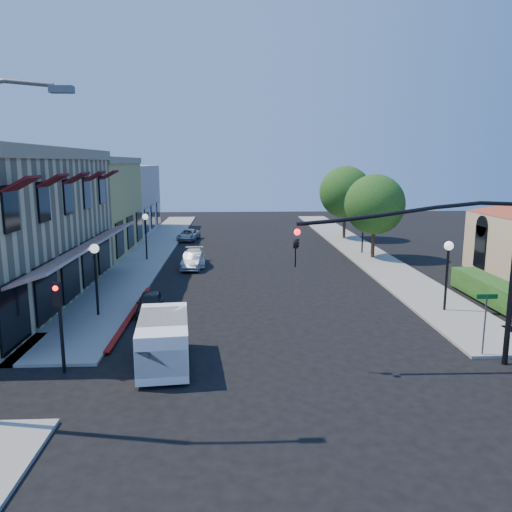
{
  "coord_description": "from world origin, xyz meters",
  "views": [
    {
      "loc": [
        -2.0,
        -15.41,
        7.33
      ],
      "look_at": [
        -0.8,
        9.74,
        2.6
      ],
      "focal_mm": 35.0,
      "sensor_mm": 36.0,
      "label": 1
    }
  ],
  "objects_px": {
    "white_van": "(163,339)",
    "parked_car_c": "(194,257)",
    "parked_car_a": "(150,303)",
    "secondary_signal": "(59,310)",
    "lamppost_right_far": "(363,221)",
    "lamppost_left_far": "(146,225)",
    "parked_car_b": "(193,261)",
    "signal_mast_arm": "(456,256)",
    "lamppost_left_near": "(95,261)",
    "parked_car_d": "(189,235)",
    "street_tree_a": "(375,205)",
    "lamppost_right_near": "(448,258)",
    "street_name_sign": "(486,314)",
    "street_tree_b": "(345,192)"
  },
  "relations": [
    {
      "from": "lamppost_left_near",
      "to": "white_van",
      "type": "xyz_separation_m",
      "value": [
        3.96,
        -6.04,
        -1.7
      ]
    },
    {
      "from": "lamppost_right_near",
      "to": "lamppost_left_far",
      "type": "bearing_deg",
      "value": 140.53
    },
    {
      "from": "lamppost_right_far",
      "to": "parked_car_a",
      "type": "bearing_deg",
      "value": -133.19
    },
    {
      "from": "lamppost_right_near",
      "to": "white_van",
      "type": "xyz_separation_m",
      "value": [
        -13.04,
        -6.04,
        -1.7
      ]
    },
    {
      "from": "secondary_signal",
      "to": "lamppost_right_far",
      "type": "height_order",
      "value": "lamppost_right_far"
    },
    {
      "from": "parked_car_c",
      "to": "parked_car_d",
      "type": "distance_m",
      "value": 11.76
    },
    {
      "from": "street_tree_b",
      "to": "lamppost_right_far",
      "type": "xyz_separation_m",
      "value": [
        -0.3,
        -8.0,
        -1.81
      ]
    },
    {
      "from": "secondary_signal",
      "to": "lamppost_right_near",
      "type": "distance_m",
      "value": 17.77
    },
    {
      "from": "parked_car_d",
      "to": "parked_car_a",
      "type": "bearing_deg",
      "value": -83.12
    },
    {
      "from": "signal_mast_arm",
      "to": "parked_car_d",
      "type": "xyz_separation_m",
      "value": [
        -12.06,
        30.5,
        -3.56
      ]
    },
    {
      "from": "street_tree_a",
      "to": "signal_mast_arm",
      "type": "xyz_separation_m",
      "value": [
        -2.94,
        -20.5,
        -0.11
      ]
    },
    {
      "from": "lamppost_left_far",
      "to": "signal_mast_arm",
      "type": "bearing_deg",
      "value": -55.0
    },
    {
      "from": "parked_car_c",
      "to": "parked_car_a",
      "type": "bearing_deg",
      "value": -99.91
    },
    {
      "from": "lamppost_left_near",
      "to": "secondary_signal",
      "type": "bearing_deg",
      "value": -85.66
    },
    {
      "from": "lamppost_left_far",
      "to": "parked_car_c",
      "type": "height_order",
      "value": "lamppost_left_far"
    },
    {
      "from": "lamppost_right_near",
      "to": "street_tree_b",
      "type": "bearing_deg",
      "value": 89.28
    },
    {
      "from": "street_name_sign",
      "to": "lamppost_left_far",
      "type": "bearing_deg",
      "value": 128.94
    },
    {
      "from": "white_van",
      "to": "street_name_sign",
      "type": "bearing_deg",
      "value": 1.16
    },
    {
      "from": "lamppost_left_far",
      "to": "parked_car_b",
      "type": "height_order",
      "value": "lamppost_left_far"
    },
    {
      "from": "parked_car_a",
      "to": "secondary_signal",
      "type": "bearing_deg",
      "value": -109.7
    },
    {
      "from": "lamppost_right_far",
      "to": "parked_car_b",
      "type": "relative_size",
      "value": 1.02
    },
    {
      "from": "lamppost_right_far",
      "to": "parked_car_a",
      "type": "xyz_separation_m",
      "value": [
        -14.58,
        -15.53,
        -2.21
      ]
    },
    {
      "from": "secondary_signal",
      "to": "lamppost_right_far",
      "type": "xyz_separation_m",
      "value": [
        16.5,
        22.59,
        0.42
      ]
    },
    {
      "from": "parked_car_c",
      "to": "lamppost_left_far",
      "type": "bearing_deg",
      "value": 151.88
    },
    {
      "from": "lamppost_left_far",
      "to": "parked_car_c",
      "type": "relative_size",
      "value": 0.94
    },
    {
      "from": "secondary_signal",
      "to": "parked_car_c",
      "type": "bearing_deg",
      "value": 80.4
    },
    {
      "from": "lamppost_left_near",
      "to": "parked_car_d",
      "type": "distance_m",
      "value": 24.21
    },
    {
      "from": "lamppost_right_near",
      "to": "parked_car_a",
      "type": "height_order",
      "value": "lamppost_right_near"
    },
    {
      "from": "signal_mast_arm",
      "to": "parked_car_d",
      "type": "distance_m",
      "value": 32.99
    },
    {
      "from": "lamppost_left_far",
      "to": "parked_car_c",
      "type": "distance_m",
      "value": 4.61
    },
    {
      "from": "parked_car_a",
      "to": "lamppost_left_near",
      "type": "bearing_deg",
      "value": -173.61
    },
    {
      "from": "street_tree_a",
      "to": "white_van",
      "type": "height_order",
      "value": "street_tree_a"
    },
    {
      "from": "street_tree_a",
      "to": "white_van",
      "type": "bearing_deg",
      "value": -123.65
    },
    {
      "from": "street_tree_a",
      "to": "parked_car_c",
      "type": "height_order",
      "value": "street_tree_a"
    },
    {
      "from": "street_tree_b",
      "to": "secondary_signal",
      "type": "height_order",
      "value": "street_tree_b"
    },
    {
      "from": "lamppost_left_far",
      "to": "lamppost_right_far",
      "type": "xyz_separation_m",
      "value": [
        17.0,
        2.0,
        0.0
      ]
    },
    {
      "from": "street_tree_a",
      "to": "parked_car_b",
      "type": "height_order",
      "value": "street_tree_a"
    },
    {
      "from": "secondary_signal",
      "to": "signal_mast_arm",
      "type": "bearing_deg",
      "value": 0.37
    },
    {
      "from": "lamppost_right_far",
      "to": "parked_car_b",
      "type": "bearing_deg",
      "value": -159.4
    },
    {
      "from": "street_tree_b",
      "to": "white_van",
      "type": "relative_size",
      "value": 1.67
    },
    {
      "from": "lamppost_right_far",
      "to": "parked_car_c",
      "type": "distance_m",
      "value": 13.97
    },
    {
      "from": "lamppost_left_far",
      "to": "parked_car_b",
      "type": "relative_size",
      "value": 1.02
    },
    {
      "from": "street_tree_a",
      "to": "secondary_signal",
      "type": "relative_size",
      "value": 1.95
    },
    {
      "from": "lamppost_left_near",
      "to": "lamppost_right_near",
      "type": "height_order",
      "value": "same"
    },
    {
      "from": "lamppost_right_near",
      "to": "lamppost_right_far",
      "type": "relative_size",
      "value": 1.0
    },
    {
      "from": "lamppost_right_near",
      "to": "street_name_sign",
      "type": "bearing_deg",
      "value": -99.78
    },
    {
      "from": "signal_mast_arm",
      "to": "parked_car_c",
      "type": "distance_m",
      "value": 21.92
    },
    {
      "from": "street_name_sign",
      "to": "white_van",
      "type": "distance_m",
      "value": 12.06
    },
    {
      "from": "street_name_sign",
      "to": "lamppost_left_near",
      "type": "xyz_separation_m",
      "value": [
        -16.0,
        5.8,
        1.04
      ]
    },
    {
      "from": "white_van",
      "to": "parked_car_c",
      "type": "bearing_deg",
      "value": 90.81
    }
  ]
}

